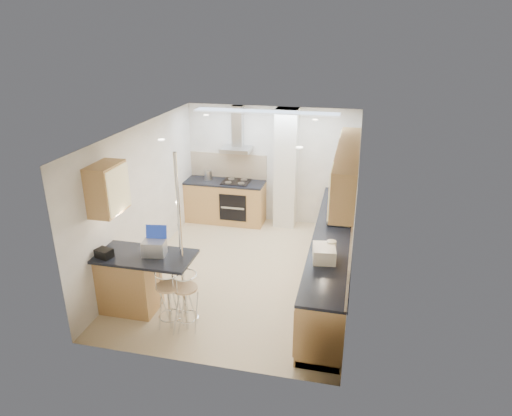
% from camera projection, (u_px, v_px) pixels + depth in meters
% --- Properties ---
extents(ground, '(4.80, 4.80, 0.00)m').
position_uv_depth(ground, '(244.00, 272.00, 8.00)').
color(ground, beige).
rests_on(ground, ground).
extents(room_shell, '(3.64, 4.84, 2.51)m').
position_uv_depth(room_shell, '(267.00, 183.00, 7.70)').
color(room_shell, silver).
rests_on(room_shell, ground).
extents(right_counter, '(0.63, 4.40, 0.92)m').
position_uv_depth(right_counter, '(332.00, 257.00, 7.51)').
color(right_counter, '#B68C48').
rests_on(right_counter, ground).
extents(back_counter, '(1.70, 0.63, 0.92)m').
position_uv_depth(back_counter, '(225.00, 201.00, 9.92)').
color(back_counter, '#B68C48').
rests_on(back_counter, ground).
extents(peninsula, '(1.47, 0.72, 0.94)m').
position_uv_depth(peninsula, '(146.00, 283.00, 6.74)').
color(peninsula, '#B68C48').
rests_on(peninsula, ground).
extents(microwave, '(0.40, 0.59, 0.32)m').
position_uv_depth(microwave, '(340.00, 212.00, 7.73)').
color(microwave, white).
rests_on(microwave, right_counter).
extents(laptop, '(0.35, 0.29, 0.22)m').
position_uv_depth(laptop, '(154.00, 248.00, 6.54)').
color(laptop, '#A2A5AA').
rests_on(laptop, peninsula).
extents(bag, '(0.27, 0.22, 0.13)m').
position_uv_depth(bag, '(104.00, 253.00, 6.49)').
color(bag, black).
rests_on(bag, peninsula).
extents(bar_stool_near, '(0.43, 0.43, 0.91)m').
position_uv_depth(bar_stool_near, '(169.00, 301.00, 6.34)').
color(bar_stool_near, tan).
rests_on(bar_stool_near, ground).
extents(bar_stool_end, '(0.51, 0.51, 0.89)m').
position_uv_depth(bar_stool_end, '(186.00, 302.00, 6.33)').
color(bar_stool_end, tan).
rests_on(bar_stool_end, ground).
extents(jar_a, '(0.15, 0.15, 0.18)m').
position_uv_depth(jar_a, '(336.00, 215.00, 7.77)').
color(jar_a, white).
rests_on(jar_a, right_counter).
extents(jar_b, '(0.14, 0.14, 0.14)m').
position_uv_depth(jar_b, '(341.00, 201.00, 8.43)').
color(jar_b, white).
rests_on(jar_b, right_counter).
extents(jar_c, '(0.18, 0.18, 0.22)m').
position_uv_depth(jar_c, '(331.00, 248.00, 6.57)').
color(jar_c, '#BFB898').
rests_on(jar_c, right_counter).
extents(jar_d, '(0.13, 0.13, 0.12)m').
position_uv_depth(jar_d, '(325.00, 254.00, 6.51)').
color(jar_d, white).
rests_on(jar_d, right_counter).
extents(bread_bin, '(0.36, 0.43, 0.21)m').
position_uv_depth(bread_bin, '(324.00, 253.00, 6.44)').
color(bread_bin, white).
rests_on(bread_bin, right_counter).
extents(kettle, '(0.16, 0.16, 0.20)m').
position_uv_depth(kettle, '(208.00, 175.00, 9.84)').
color(kettle, '#B1B3B5').
rests_on(kettle, back_counter).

